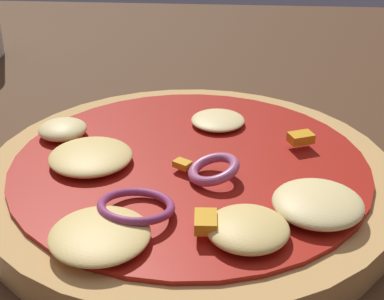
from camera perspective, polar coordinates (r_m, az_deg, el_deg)
The scene contains 2 objects.
dining_table at distance 0.40m, azimuth -6.99°, elevation -4.97°, with size 1.34×0.96×0.03m.
pizza at distance 0.36m, azimuth -0.32°, elevation -2.82°, with size 0.26×0.26×0.04m.
Camera 1 is at (0.07, -0.33, 0.23)m, focal length 53.96 mm.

